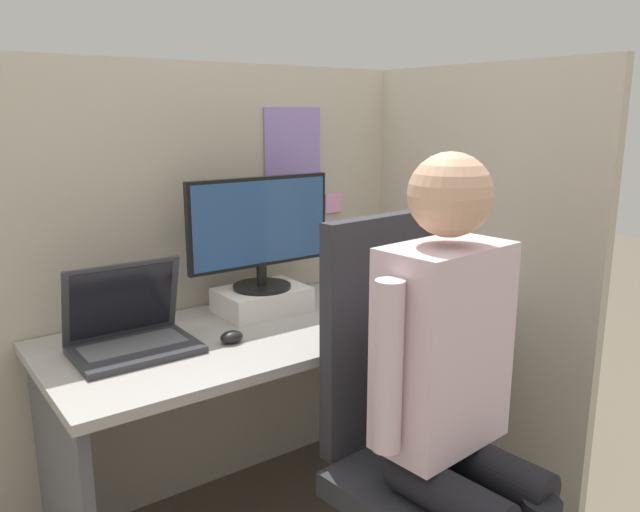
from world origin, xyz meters
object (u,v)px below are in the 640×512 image
(paper_box, at_px, (262,300))
(monitor, at_px, (260,229))
(laptop, at_px, (131,334))
(stapler, at_px, (410,281))
(office_chair, at_px, (410,424))
(carrot_toy, at_px, (391,311))
(person, at_px, (456,376))

(paper_box, distance_m, monitor, 0.25)
(laptop, xyz_separation_m, stapler, (1.12, -0.00, -0.02))
(paper_box, height_order, office_chair, office_chair)
(laptop, bearing_deg, carrot_toy, -15.67)
(paper_box, relative_size, office_chair, 0.27)
(office_chair, bearing_deg, stapler, 46.23)
(laptop, distance_m, carrot_toy, 0.84)
(paper_box, bearing_deg, laptop, -169.54)
(laptop, bearing_deg, stapler, -0.12)
(paper_box, bearing_deg, stapler, -8.58)
(monitor, bearing_deg, laptop, -169.23)
(monitor, bearing_deg, stapler, -8.83)
(monitor, relative_size, carrot_toy, 3.56)
(stapler, distance_m, office_chair, 0.82)
(paper_box, distance_m, office_chair, 0.70)
(paper_box, relative_size, person, 0.23)
(office_chair, xyz_separation_m, person, (-0.02, -0.17, 0.21))
(office_chair, distance_m, person, 0.27)
(monitor, bearing_deg, carrot_toy, -45.82)
(paper_box, distance_m, person, 0.84)
(carrot_toy, bearing_deg, laptop, 164.33)
(carrot_toy, xyz_separation_m, office_chair, (-0.24, -0.35, -0.19))
(paper_box, xyz_separation_m, stapler, (0.63, -0.09, -0.01))
(stapler, height_order, carrot_toy, stapler)
(monitor, bearing_deg, paper_box, -90.00)
(monitor, height_order, office_chair, monitor)
(laptop, height_order, stapler, laptop)
(person, bearing_deg, stapler, 52.80)
(carrot_toy, relative_size, person, 0.11)
(stapler, bearing_deg, laptop, 179.88)
(laptop, relative_size, stapler, 2.75)
(monitor, distance_m, office_chair, 0.82)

